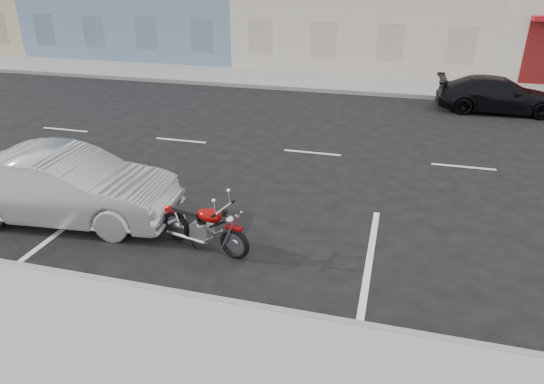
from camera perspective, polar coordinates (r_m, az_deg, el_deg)
The scene contains 7 objects.
ground at distance 13.47m, azimuth 13.17°, elevation 3.74°, with size 120.00×120.00×0.00m, color black.
sidewalk_far at distance 22.41m, azimuth 1.29°, elevation 13.14°, with size 80.00×3.40×0.15m, color gray.
curb_near at distance 8.98m, azimuth -23.84°, elevation -8.88°, with size 80.00×0.12×0.16m, color gray.
curb_far at distance 20.80m, azimuth 0.14°, elevation 12.20°, with size 80.00×0.12×0.16m, color gray.
motorcycle at distance 8.59m, azimuth -4.33°, elevation -5.31°, with size 1.89×0.75×0.96m.
sedan_silver at distance 10.60m, azimuth -23.13°, elevation 0.62°, with size 1.56×4.48×1.48m, color #9D9EA4.
car_far at distance 19.15m, azimuth 25.08°, elevation 10.33°, with size 1.71×4.20×1.22m, color black.
Camera 1 is at (0.21, -12.58, 4.80)m, focal length 32.00 mm.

